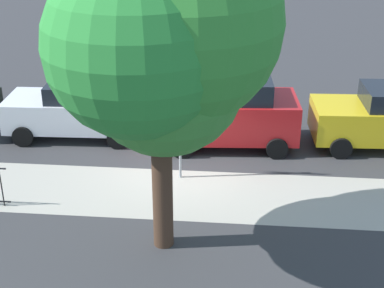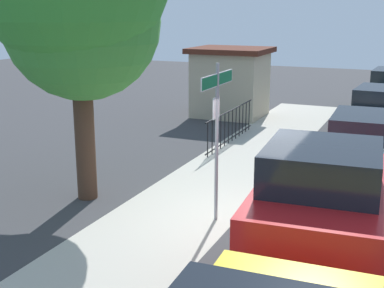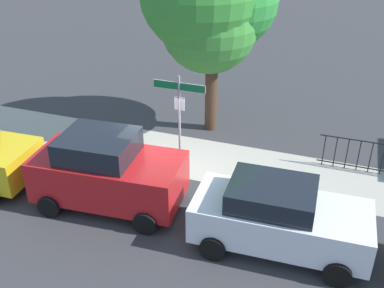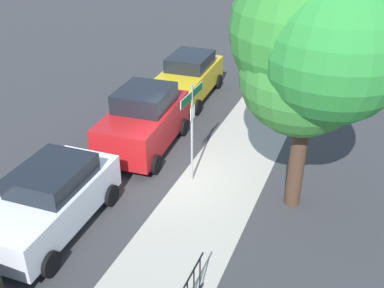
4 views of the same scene
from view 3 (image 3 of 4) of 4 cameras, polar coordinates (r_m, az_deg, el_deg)
ground_plane at (r=14.59m, az=-2.09°, el=-4.00°), size 60.00×60.00×0.00m
sidewalk_strip at (r=15.15m, az=6.78°, el=-2.81°), size 24.00×2.60×0.00m
street_sign at (r=13.82m, az=-1.57°, el=4.71°), size 1.62×0.07×3.19m
shade_tree at (r=16.00m, az=2.31°, el=16.97°), size 4.46×4.46×6.96m
car_red at (r=13.05m, az=-10.33°, el=-3.34°), size 4.21×2.41×2.15m
car_white at (r=11.64m, az=10.58°, el=-8.76°), size 4.34×2.17×1.80m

